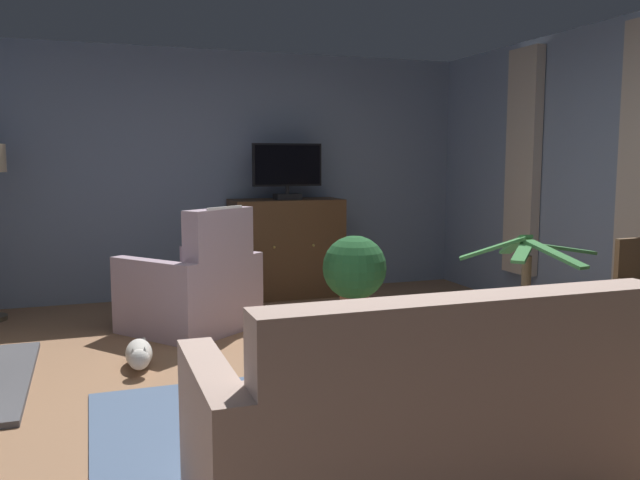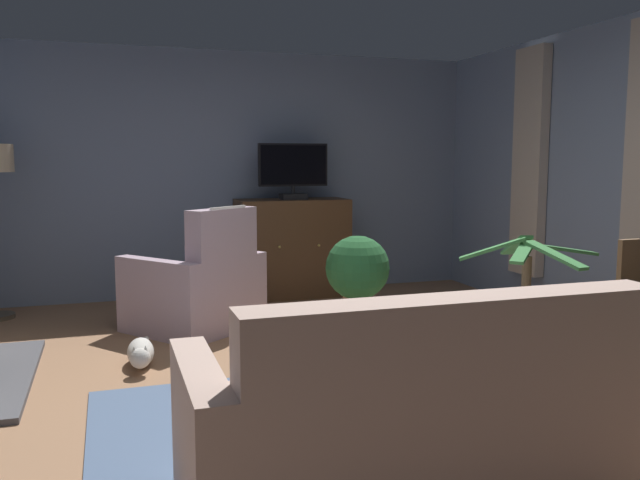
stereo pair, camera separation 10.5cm
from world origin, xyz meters
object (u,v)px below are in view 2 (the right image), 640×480
Objects in this scene: folded_newspaper at (354,340)px; potted_plant_leafy_by_curtain at (524,357)px; armchair_near_window at (198,291)px; cat at (141,353)px; tv_cabinet at (292,250)px; sofa_floral at (423,428)px; coffee_table at (368,345)px; potted_plant_tall_palm_by_window at (357,273)px; tv_remote at (372,339)px; television at (293,170)px.

potted_plant_leafy_by_curtain is at bearing -15.20° from folded_newspaper.
armchair_near_window is 2.82m from potted_plant_leafy_by_curtain.
folded_newspaper reaches higher than cat.
sofa_floral is (-0.63, -4.35, -0.17)m from tv_cabinet.
armchair_near_window is at bearing -136.05° from tv_cabinet.
tv_cabinet is 0.58× the size of sofa_floral.
coffee_table is 1.17× the size of potted_plant_tall_palm_by_window.
armchair_near_window is at bearing 99.36° from sofa_floral.
potted_plant_tall_palm_by_window is at bearing 106.70° from potted_plant_leafy_by_curtain.
armchair_near_window is (-0.72, 2.20, -0.09)m from tv_remote.
television is 1.88m from armchair_near_window.
cat is (-2.27, 1.29, -0.13)m from potted_plant_leafy_by_curtain.
tv_cabinet reaches higher than potted_plant_leafy_by_curtain.
sofa_floral is 1.58m from potted_plant_leafy_by_curtain.
coffee_table is at bearing -97.64° from television.
tv_cabinet is 3.25m from coffee_table.
tv_remote is 0.10m from folded_newspaper.
tv_remote is at bearing -45.64° from cat.
potted_plant_tall_palm_by_window is 1.87m from cat.
tv_cabinet is at bearing 82.48° from coffee_table.
sofa_floral is 2.75m from potted_plant_tall_palm_by_window.
folded_newspaper is 1.70m from potted_plant_tall_palm_by_window.
cat is (-1.25, 1.27, -0.33)m from tv_remote.
sofa_floral is 1.58× the size of armchair_near_window.
tv_cabinet is at bearing 50.45° from cat.
television is 4.38× the size of tv_remote.
television reaches higher than coffee_table.
tv_remote is 0.08× the size of sofa_floral.
armchair_near_window is 1.28× the size of potted_plant_leafy_by_curtain.
folded_newspaper is at bearing -99.25° from tv_cabinet.
potted_plant_tall_palm_by_window is at bearing 56.16° from folded_newspaper.
tv_cabinet is 1.58× the size of television.
television is at bearing 103.64° from tv_remote.
tv_remote is (-0.44, -3.27, -0.93)m from television.
armchair_near_window reaches higher than coffee_table.
cat is (-0.53, -0.93, -0.24)m from armchair_near_window.
television is 3.39m from folded_newspaper.
potted_plant_leafy_by_curtain is at bearing -51.73° from armchair_near_window.
potted_plant_leafy_by_curtain is (1.03, -0.01, -0.20)m from tv_remote.
cat is at bearing -129.55° from tv_cabinet.
potted_plant_leafy_by_curtain reaches higher than cat.
potted_plant_tall_palm_by_window is (0.54, 1.62, 0.09)m from tv_remote.
sofa_floral is (-0.63, -4.29, -1.03)m from television.
tv_remote is 1.71m from potted_plant_tall_palm_by_window.
tv_remote is 2.32m from armchair_near_window.
sofa_floral reaches higher than tv_remote.
cat is (-1.06, 2.30, -0.23)m from sofa_floral.
folded_newspaper is at bearing -99.40° from television.
potted_plant_tall_palm_by_window is (0.63, 1.57, 0.10)m from folded_newspaper.
cat is at bearing 121.23° from folded_newspaper.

